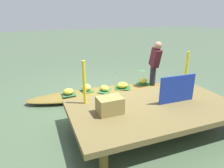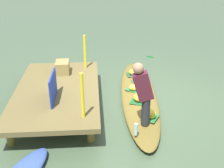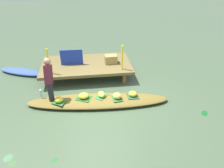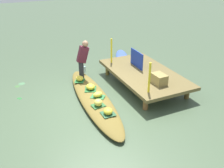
{
  "view_description": "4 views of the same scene",
  "coord_description": "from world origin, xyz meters",
  "px_view_note": "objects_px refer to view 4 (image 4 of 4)",
  "views": [
    {
      "loc": [
        1.78,
        4.89,
        2.21
      ],
      "look_at": [
        -0.05,
        0.22,
        0.4
      ],
      "focal_mm": 33.17,
      "sensor_mm": 36.0,
      "label": 1
    },
    {
      "loc": [
        -5.74,
        1.04,
        3.13
      ],
      "look_at": [
        0.34,
        0.61,
        0.26
      ],
      "focal_mm": 44.29,
      "sensor_mm": 36.0,
      "label": 2
    },
    {
      "loc": [
        -0.26,
        -5.12,
        3.68
      ],
      "look_at": [
        0.47,
        0.44,
        0.39
      ],
      "focal_mm": 33.58,
      "sensor_mm": 36.0,
      "label": 3
    },
    {
      "loc": [
        6.03,
        -2.23,
        3.77
      ],
      "look_at": [
        0.02,
        0.58,
        0.45
      ],
      "focal_mm": 40.71,
      "sensor_mm": 36.0,
      "label": 4
    }
  ],
  "objects_px": {
    "market_banner": "(137,59)",
    "produce_crate": "(159,79)",
    "vendor_boat": "(94,99)",
    "vendor_person": "(83,57)",
    "banana_bunch_1": "(98,103)",
    "banana_bunch_0": "(98,94)",
    "moored_boat": "(122,57)",
    "banana_bunch_4": "(90,87)",
    "water_bottle": "(85,70)",
    "banana_bunch_2": "(80,78)",
    "banana_bunch_3": "(108,111)"
  },
  "relations": [
    {
      "from": "banana_bunch_4",
      "to": "produce_crate",
      "type": "relative_size",
      "value": 0.67
    },
    {
      "from": "banana_bunch_2",
      "to": "vendor_person",
      "type": "height_order",
      "value": "vendor_person"
    },
    {
      "from": "vendor_boat",
      "to": "banana_bunch_3",
      "type": "relative_size",
      "value": 16.34
    },
    {
      "from": "vendor_boat",
      "to": "vendor_person",
      "type": "bearing_deg",
      "value": 177.07
    },
    {
      "from": "vendor_person",
      "to": "banana_bunch_0",
      "type": "bearing_deg",
      "value": -3.22
    },
    {
      "from": "vendor_boat",
      "to": "banana_bunch_0",
      "type": "xyz_separation_m",
      "value": [
        0.11,
        0.08,
        0.17
      ]
    },
    {
      "from": "vendor_boat",
      "to": "moored_boat",
      "type": "relative_size",
      "value": 2.23
    },
    {
      "from": "moored_boat",
      "to": "market_banner",
      "type": "xyz_separation_m",
      "value": [
        1.91,
        -0.44,
        0.66
      ]
    },
    {
      "from": "vendor_boat",
      "to": "produce_crate",
      "type": "relative_size",
      "value": 9.51
    },
    {
      "from": "moored_boat",
      "to": "produce_crate",
      "type": "bearing_deg",
      "value": 14.18
    },
    {
      "from": "moored_boat",
      "to": "produce_crate",
      "type": "xyz_separation_m",
      "value": [
        3.3,
        -0.49,
        0.54
      ]
    },
    {
      "from": "banana_bunch_0",
      "to": "market_banner",
      "type": "xyz_separation_m",
      "value": [
        -0.89,
        1.77,
        0.49
      ]
    },
    {
      "from": "banana_bunch_2",
      "to": "water_bottle",
      "type": "xyz_separation_m",
      "value": [
        -0.55,
        0.37,
        0.03
      ]
    },
    {
      "from": "banana_bunch_3",
      "to": "market_banner",
      "type": "relative_size",
      "value": 0.33
    },
    {
      "from": "banana_bunch_3",
      "to": "vendor_person",
      "type": "relative_size",
      "value": 0.21
    },
    {
      "from": "banana_bunch_0",
      "to": "banana_bunch_2",
      "type": "distance_m",
      "value": 1.24
    },
    {
      "from": "banana_bunch_2",
      "to": "market_banner",
      "type": "distance_m",
      "value": 1.99
    },
    {
      "from": "water_bottle",
      "to": "banana_bunch_2",
      "type": "bearing_deg",
      "value": -34.04
    },
    {
      "from": "vendor_boat",
      "to": "banana_bunch_2",
      "type": "xyz_separation_m",
      "value": [
        -1.12,
        -0.05,
        0.18
      ]
    },
    {
      "from": "banana_bunch_4",
      "to": "vendor_person",
      "type": "xyz_separation_m",
      "value": [
        -0.92,
        0.1,
        0.62
      ]
    },
    {
      "from": "banana_bunch_2",
      "to": "banana_bunch_4",
      "type": "distance_m",
      "value": 0.71
    },
    {
      "from": "banana_bunch_1",
      "to": "vendor_person",
      "type": "xyz_separation_m",
      "value": [
        -1.89,
        0.25,
        0.61
      ]
    },
    {
      "from": "banana_bunch_3",
      "to": "vendor_person",
      "type": "xyz_separation_m",
      "value": [
        -2.38,
        0.18,
        0.62
      ]
    },
    {
      "from": "vendor_boat",
      "to": "banana_bunch_4",
      "type": "relative_size",
      "value": 14.14
    },
    {
      "from": "moored_boat",
      "to": "banana_bunch_2",
      "type": "bearing_deg",
      "value": -33.61
    },
    {
      "from": "market_banner",
      "to": "produce_crate",
      "type": "distance_m",
      "value": 1.4
    },
    {
      "from": "banana_bunch_1",
      "to": "produce_crate",
      "type": "height_order",
      "value": "produce_crate"
    },
    {
      "from": "market_banner",
      "to": "produce_crate",
      "type": "relative_size",
      "value": 1.78
    },
    {
      "from": "banana_bunch_0",
      "to": "banana_bunch_3",
      "type": "height_order",
      "value": "banana_bunch_3"
    },
    {
      "from": "banana_bunch_4",
      "to": "vendor_person",
      "type": "bearing_deg",
      "value": 173.49
    },
    {
      "from": "banana_bunch_0",
      "to": "produce_crate",
      "type": "xyz_separation_m",
      "value": [
        0.5,
        1.72,
        0.36
      ]
    },
    {
      "from": "banana_bunch_0",
      "to": "water_bottle",
      "type": "xyz_separation_m",
      "value": [
        -1.78,
        0.24,
        0.04
      ]
    },
    {
      "from": "banana_bunch_0",
      "to": "banana_bunch_2",
      "type": "relative_size",
      "value": 1.1
    },
    {
      "from": "vendor_boat",
      "to": "vendor_person",
      "type": "xyz_separation_m",
      "value": [
        -1.34,
        0.17,
        0.8
      ]
    },
    {
      "from": "banana_bunch_3",
      "to": "banana_bunch_4",
      "type": "distance_m",
      "value": 1.46
    },
    {
      "from": "moored_boat",
      "to": "banana_bunch_0",
      "type": "relative_size",
      "value": 6.7
    },
    {
      "from": "banana_bunch_1",
      "to": "banana_bunch_4",
      "type": "relative_size",
      "value": 0.83
    },
    {
      "from": "moored_boat",
      "to": "banana_bunch_4",
      "type": "distance_m",
      "value": 3.19
    },
    {
      "from": "banana_bunch_0",
      "to": "market_banner",
      "type": "distance_m",
      "value": 2.04
    },
    {
      "from": "banana_bunch_1",
      "to": "vendor_person",
      "type": "relative_size",
      "value": 0.2
    },
    {
      "from": "banana_bunch_4",
      "to": "banana_bunch_3",
      "type": "bearing_deg",
      "value": -2.88
    },
    {
      "from": "vendor_boat",
      "to": "banana_bunch_4",
      "type": "bearing_deg",
      "value": 175.82
    },
    {
      "from": "vendor_boat",
      "to": "market_banner",
      "type": "xyz_separation_m",
      "value": [
        -0.78,
        1.85,
        0.66
      ]
    },
    {
      "from": "vendor_boat",
      "to": "banana_bunch_3",
      "type": "height_order",
      "value": "banana_bunch_3"
    },
    {
      "from": "banana_bunch_3",
      "to": "produce_crate",
      "type": "height_order",
      "value": "produce_crate"
    },
    {
      "from": "banana_bunch_1",
      "to": "produce_crate",
      "type": "bearing_deg",
      "value": 88.4
    },
    {
      "from": "banana_bunch_3",
      "to": "market_banner",
      "type": "xyz_separation_m",
      "value": [
        -1.82,
        1.87,
        0.48
      ]
    },
    {
      "from": "water_bottle",
      "to": "banana_bunch_4",
      "type": "bearing_deg",
      "value": -11.94
    },
    {
      "from": "banana_bunch_4",
      "to": "vendor_person",
      "type": "height_order",
      "value": "vendor_person"
    },
    {
      "from": "banana_bunch_2",
      "to": "water_bottle",
      "type": "distance_m",
      "value": 0.67
    }
  ]
}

